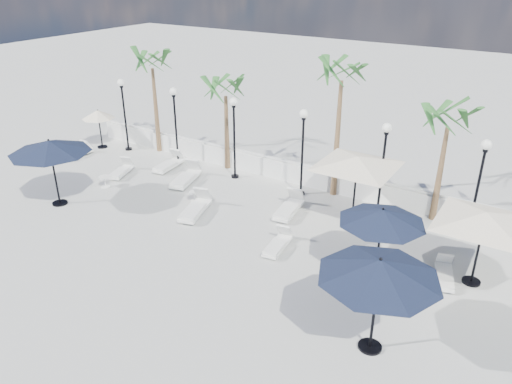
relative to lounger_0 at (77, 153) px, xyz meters
The scene contains 29 objects.
ground 12.75m from the lounger_0, 19.72° to the right, with size 100.00×100.00×0.00m, color #AEAEA9.
balustrade 12.42m from the lounger_0, 14.92° to the left, with size 26.00×0.30×1.01m.
lamppost_0 3.50m from the lounger_0, 55.68° to the left, with size 0.36×0.36×3.84m.
lamppost_1 5.91m from the lounger_0, 23.73° to the left, with size 0.36×0.36×3.84m.
lamppost_2 9.07m from the lounger_0, 14.50° to the left, with size 0.36×0.36×3.84m.
lamppost_3 12.41m from the lounger_0, 10.38° to the left, with size 0.36×0.36×3.84m.
lamppost_4 15.82m from the lounger_0, ahead, with size 0.36×0.36×3.84m.
lamppost_5 19.26m from the lounger_0, ahead, with size 0.36×0.36×3.84m.
palm_0 6.05m from the lounger_0, 44.97° to the left, with size 2.60×2.60×5.50m.
palm_1 8.82m from the lounger_0, 21.79° to the left, with size 2.60×2.60×4.70m.
palm_2 14.39m from the lounger_0, 12.79° to the left, with size 2.60×2.60×6.10m.
palm_3 18.14m from the lounger_0, ahead, with size 2.60×2.60×4.90m.
lounger_0 is the anchor object (origin of this frame).
lounger_1 3.76m from the lounger_0, ahead, with size 1.11×1.81×0.65m.
lounger_2 5.30m from the lounger_0, 14.73° to the left, with size 0.86×2.02×0.73m.
lounger_3 6.96m from the lounger_0, ahead, with size 1.23×2.28×0.81m.
lounger_4 9.43m from the lounger_0, 10.67° to the right, with size 1.25×2.22×0.79m.
lounger_5 12.44m from the lounger_0, ahead, with size 0.95×2.12×0.77m.
lounger_6 13.63m from the lounger_0, ahead, with size 0.76×1.73×0.63m.
lounger_7 18.95m from the lounger_0, ahead, with size 0.95×1.71×0.61m.
side_table_0 4.55m from the lounger_0, 24.07° to the right, with size 0.53×0.53×0.51m.
side_table_1 8.52m from the lounger_0, ahead, with size 0.45×0.45×0.43m.
side_table_2 16.49m from the lounger_0, ahead, with size 0.46×0.46×0.45m.
parasol_navy_left 6.05m from the lounger_0, 46.89° to the right, with size 3.27×3.27×2.89m.
parasol_navy_mid 17.18m from the lounger_0, ahead, with size 2.77×2.77×2.49m.
parasol_navy_right 18.91m from the lounger_0, 16.36° to the right, with size 3.17×3.17×2.84m.
parasol_cream_sq_a 15.03m from the lounger_0, ahead, with size 5.78×5.78×2.84m.
parasol_cream_sq_b 19.84m from the lounger_0, ahead, with size 5.46×5.46×2.73m.
parasol_cream_small 2.35m from the lounger_0, 89.98° to the left, with size 1.75×1.75×2.14m.
Camera 1 is at (8.93, -11.30, 9.45)m, focal length 35.00 mm.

